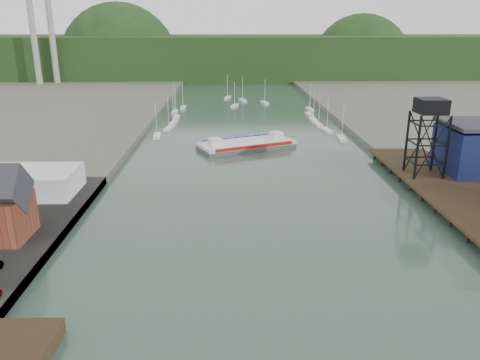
{
  "coord_description": "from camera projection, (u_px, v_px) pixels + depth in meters",
  "views": [
    {
      "loc": [
        -6.04,
        -35.08,
        31.87
      ],
      "look_at": [
        -3.82,
        49.65,
        4.0
      ],
      "focal_mm": 35.0,
      "sensor_mm": 36.0,
      "label": 1
    }
  ],
  "objects": [
    {
      "name": "chain_ferry",
      "position": [
        247.0,
        144.0,
        128.33
      ],
      "size": [
        27.77,
        19.79,
        3.72
      ],
      "rotation": [
        0.0,
        0.0,
        0.41
      ],
      "color": "#4A4B4D",
      "rests_on": "ground"
    },
    {
      "name": "lift_tower",
      "position": [
        431.0,
        111.0,
        94.48
      ],
      "size": [
        6.5,
        6.5,
        16.0
      ],
      "color": "black",
      "rests_on": "east_pier"
    },
    {
      "name": "marina_sailboats",
      "position": [
        244.0,
        115.0,
        174.8
      ],
      "size": [
        57.71,
        92.65,
        0.9
      ],
      "color": "silver",
      "rests_on": "ground"
    },
    {
      "name": "white_shed",
      "position": [
        28.0,
        182.0,
        88.6
      ],
      "size": [
        18.0,
        12.0,
        4.5
      ],
      "primitive_type": "cube",
      "color": "silver",
      "rests_on": "west_quay"
    },
    {
      "name": "east_pier",
      "position": [
        461.0,
        197.0,
        86.48
      ],
      "size": [
        14.0,
        70.0,
        2.45
      ],
      "color": "black",
      "rests_on": "ground"
    },
    {
      "name": "smokestacks",
      "position": [
        42.0,
        30.0,
        252.2
      ],
      "size": [
        11.2,
        8.2,
        60.0
      ],
      "color": "#999994",
      "rests_on": "ground"
    },
    {
      "name": "distant_hills",
      "position": [
        230.0,
        59.0,
        326.25
      ],
      "size": [
        500.0,
        120.0,
        80.0
      ],
      "color": "black",
      "rests_on": "ground"
    }
  ]
}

